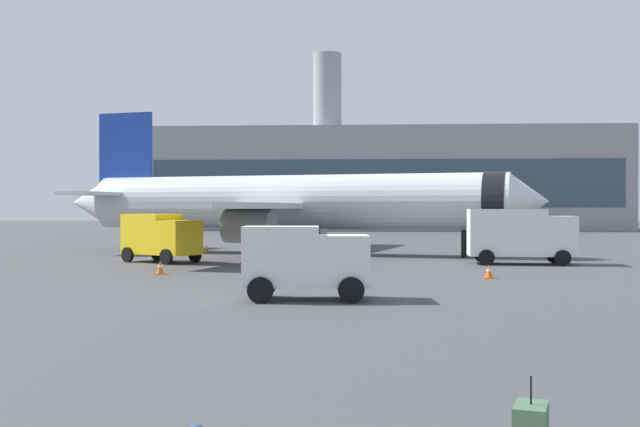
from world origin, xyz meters
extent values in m
cylinder|color=silver|center=(-5.23, 49.46, 3.70)|extent=(30.02, 10.97, 3.80)
cone|color=silver|center=(10.48, 45.53, 3.70)|extent=(3.20, 4.08, 3.61)
cone|color=silver|center=(-21.34, 53.49, 3.70)|extent=(3.93, 4.09, 3.42)
cylinder|color=black|center=(8.35, 46.06, 3.70)|extent=(2.30, 4.10, 3.88)
cube|color=silver|center=(-4.26, 57.46, 3.40)|extent=(8.54, 16.69, 0.36)
cube|color=silver|center=(-8.15, 41.94, 3.40)|extent=(8.54, 16.69, 0.36)
cylinder|color=gray|center=(-4.87, 55.04, 2.10)|extent=(3.64, 2.91, 2.20)
cylinder|color=gray|center=(-7.54, 44.37, 2.10)|extent=(3.64, 2.91, 2.20)
cube|color=#193899|center=(-18.33, 52.74, 7.30)|extent=(4.36, 1.42, 6.40)
cube|color=silver|center=(-18.04, 55.97, 4.30)|extent=(3.98, 6.45, 0.24)
cube|color=silver|center=(-19.59, 49.76, 4.30)|extent=(3.98, 6.45, 0.24)
cylinder|color=black|center=(6.41, 46.55, 0.90)|extent=(0.36, 0.36, 1.80)
cylinder|color=black|center=(-6.59, 52.28, 0.90)|extent=(0.44, 0.44, 1.80)
cylinder|color=black|center=(-7.76, 47.62, 0.90)|extent=(0.44, 0.44, 1.80)
cube|color=yellow|center=(-10.99, 39.89, 1.52)|extent=(2.60, 2.76, 2.04)
cube|color=#1E232D|center=(-10.38, 39.50, 2.00)|extent=(1.14, 1.71, 0.84)
cube|color=yellow|center=(-13.01, 41.18, 1.70)|extent=(3.81, 3.54, 2.40)
cylinder|color=black|center=(-10.26, 40.79, 0.45)|extent=(0.88, 0.67, 0.90)
cylinder|color=black|center=(-11.50, 38.85, 0.45)|extent=(0.88, 0.67, 0.90)
cylinder|color=black|center=(-13.09, 42.60, 0.45)|extent=(0.88, 0.67, 0.90)
cylinder|color=black|center=(-14.33, 40.66, 0.45)|extent=(0.88, 0.67, 0.90)
cube|color=white|center=(11.07, 40.38, 1.64)|extent=(1.79, 2.48, 2.29)
cube|color=#1E232D|center=(11.79, 40.34, 2.18)|extent=(0.18, 2.16, 0.95)
cube|color=white|center=(8.08, 40.51, 1.85)|extent=(4.43, 2.60, 2.70)
cylinder|color=black|center=(11.07, 41.63, 0.45)|extent=(0.91, 0.26, 0.90)
cylinder|color=black|center=(10.96, 39.13, 0.45)|extent=(0.91, 0.26, 0.90)
cylinder|color=black|center=(6.88, 41.82, 0.45)|extent=(0.91, 0.26, 0.90)
cylinder|color=black|center=(6.76, 39.32, 0.45)|extent=(0.91, 0.26, 0.90)
cube|color=white|center=(-0.84, 22.64, 1.39)|extent=(1.90, 2.12, 1.78)
cube|color=#1E232D|center=(-0.09, 22.70, 1.81)|extent=(0.21, 1.80, 0.74)
cube|color=white|center=(-3.03, 22.49, 1.55)|extent=(2.78, 2.18, 2.10)
cylinder|color=black|center=(-0.69, 23.71, 0.45)|extent=(0.91, 0.28, 0.90)
cylinder|color=black|center=(-0.54, 21.61, 0.45)|extent=(0.91, 0.28, 0.90)
cylinder|color=black|center=(-3.76, 23.49, 0.45)|extent=(0.91, 0.28, 0.90)
cylinder|color=black|center=(-3.62, 21.39, 0.45)|extent=(0.91, 0.28, 0.90)
cube|color=#F2590C|center=(-10.12, 32.54, 0.02)|extent=(0.44, 0.44, 0.04)
cone|color=#F2590C|center=(-10.12, 32.54, 0.35)|extent=(0.36, 0.36, 0.62)
cylinder|color=white|center=(-10.12, 32.54, 0.38)|extent=(0.23, 0.23, 0.10)
cube|color=#F2590C|center=(5.63, 31.40, 0.02)|extent=(0.44, 0.44, 0.04)
cone|color=#F2590C|center=(5.63, 31.40, 0.33)|extent=(0.36, 0.36, 0.57)
cylinder|color=white|center=(5.63, 31.40, 0.36)|extent=(0.23, 0.23, 0.10)
cube|color=#F2590C|center=(-11.72, 50.80, 0.02)|extent=(0.44, 0.44, 0.04)
cone|color=#F2590C|center=(-11.72, 50.80, 0.33)|extent=(0.36, 0.36, 0.58)
cylinder|color=white|center=(-11.72, 50.80, 0.36)|extent=(0.23, 0.23, 0.10)
cube|color=#F2590C|center=(-16.16, 57.61, 0.02)|extent=(0.44, 0.44, 0.04)
cone|color=#F2590C|center=(-16.16, 57.61, 0.35)|extent=(0.36, 0.36, 0.62)
cylinder|color=white|center=(-16.16, 57.61, 0.38)|extent=(0.23, 0.23, 0.10)
cylinder|color=black|center=(2.04, 5.52, 0.92)|extent=(0.02, 0.02, 0.36)
cube|color=gray|center=(2.66, 114.06, 7.66)|extent=(71.14, 17.03, 15.33)
cube|color=#334756|center=(2.66, 105.49, 6.90)|extent=(67.58, 0.10, 6.90)
cylinder|color=gray|center=(-6.07, 114.06, 21.33)|extent=(4.40, 4.40, 12.00)
camera|label=1|loc=(-0.03, -4.21, 3.21)|focal=42.79mm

